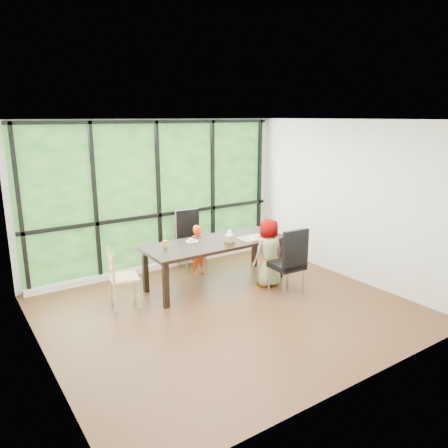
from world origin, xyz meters
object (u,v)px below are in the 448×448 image
at_px(chair_end_beech, 124,278).
at_px(child_toddler, 199,250).
at_px(child_older, 269,253).
at_px(plate_near, 257,238).
at_px(plate_far, 192,241).
at_px(orange_cup, 165,244).
at_px(chair_window_leather, 192,240).
at_px(chair_interior_leather, 287,260).
at_px(dining_table, 216,263).
at_px(tissue_box, 230,238).
at_px(green_cup, 273,233).

bearing_deg(chair_end_beech, child_toddler, -60.32).
bearing_deg(child_older, plate_near, -81.61).
xyz_separation_m(plate_far, orange_cup, (-0.50, -0.03, 0.05)).
bearing_deg(chair_window_leather, child_older, -60.14).
bearing_deg(child_older, chair_interior_leather, 96.59).
bearing_deg(orange_cup, chair_interior_leather, -35.23).
relative_size(dining_table, tissue_box, 18.46).
height_order(dining_table, chair_interior_leather, chair_interior_leather).
height_order(chair_window_leather, chair_end_beech, chair_window_leather).
height_order(chair_window_leather, child_toddler, chair_window_leather).
relative_size(orange_cup, green_cup, 1.03).
bearing_deg(dining_table, plate_far, 147.52).
height_order(chair_interior_leather, chair_end_beech, chair_interior_leather).
xyz_separation_m(child_toddler, child_older, (0.71, -1.07, 0.11)).
bearing_deg(plate_near, tissue_box, 169.91).
bearing_deg(orange_cup, plate_far, 2.98).
distance_m(chair_window_leather, orange_cup, 1.16).
height_order(orange_cup, green_cup, orange_cup).
xyz_separation_m(child_older, orange_cup, (-1.53, 0.70, 0.24)).
xyz_separation_m(chair_end_beech, orange_cup, (0.76, 0.16, 0.35)).
relative_size(dining_table, orange_cup, 22.78).
relative_size(chair_end_beech, plate_far, 4.38).
distance_m(chair_interior_leather, green_cup, 0.76).
xyz_separation_m(chair_window_leather, green_cup, (0.95, -1.15, 0.26)).
distance_m(chair_end_beech, plate_far, 1.31).
bearing_deg(chair_interior_leather, dining_table, -48.71).
bearing_deg(child_toddler, chair_interior_leather, -71.47).
height_order(chair_end_beech, plate_far, chair_end_beech).
relative_size(chair_interior_leather, tissue_box, 8.32).
bearing_deg(child_older, tissue_box, -33.32).
distance_m(chair_end_beech, tissue_box, 1.81).
relative_size(dining_table, plate_near, 10.84).
xyz_separation_m(child_toddler, plate_far, (-0.33, -0.35, 0.30)).
height_order(dining_table, chair_end_beech, chair_end_beech).
bearing_deg(chair_end_beech, dining_table, -79.73).
relative_size(chair_window_leather, orange_cup, 10.26).
height_order(chair_end_beech, child_toddler, child_toddler).
bearing_deg(orange_cup, child_older, -24.55).
relative_size(dining_table, child_older, 2.12).
bearing_deg(child_older, chair_window_leather, -62.89).
height_order(chair_end_beech, orange_cup, chair_end_beech).
bearing_deg(child_toddler, tissue_box, -83.36).
relative_size(child_older, orange_cup, 10.76).
bearing_deg(dining_table, green_cup, -14.59).
relative_size(chair_window_leather, plate_near, 4.88).
relative_size(chair_window_leather, tissue_box, 8.32).
height_order(plate_near, orange_cup, orange_cup).
distance_m(child_older, plate_far, 1.28).
bearing_deg(plate_near, chair_interior_leather, -84.98).
xyz_separation_m(chair_window_leather, child_older, (0.65, -1.41, 0.03)).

